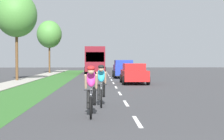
{
  "coord_description": "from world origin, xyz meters",
  "views": [
    {
      "loc": [
        -1.07,
        -3.21,
        1.73
      ],
      "look_at": [
        -0.39,
        14.71,
        1.22
      ],
      "focal_mm": 52.5,
      "sensor_mm": 36.0,
      "label": 1
    }
  ],
  "objects": [
    {
      "name": "street_tree_near",
      "position": [
        -8.15,
        25.07,
        5.63
      ],
      "size": [
        3.48,
        3.48,
        7.57
      ],
      "color": "brown",
      "rests_on": "ground_plane"
    },
    {
      "name": "cyclist_lead",
      "position": [
        -1.33,
        6.94,
        0.81
      ],
      "size": [
        0.42,
        1.72,
        1.58
      ],
      "color": "black",
      "rests_on": "ground_plane"
    },
    {
      "name": "sedan_red",
      "position": [
        1.53,
        21.4,
        0.77
      ],
      "size": [
        1.98,
        4.3,
        1.52
      ],
      "color": "red",
      "rests_on": "ground_plane"
    },
    {
      "name": "lane_markings_center",
      "position": [
        0.0,
        24.0,
        0.0
      ],
      "size": [
        0.12,
        53.8,
        0.01
      ],
      "color": "white",
      "rests_on": "ground_plane"
    },
    {
      "name": "bus_maroon",
      "position": [
        -1.62,
        42.35,
        1.98
      ],
      "size": [
        2.78,
        11.6,
        3.48
      ],
      "color": "maroon",
      "rests_on": "ground_plane"
    },
    {
      "name": "ground_plane",
      "position": [
        0.0,
        20.0,
        0.0
      ],
      "size": [
        120.0,
        120.0,
        0.0
      ],
      "primitive_type": "plane",
      "color": "#38383A"
    },
    {
      "name": "pickup_white",
      "position": [
        -1.77,
        60.05,
        0.83
      ],
      "size": [
        2.22,
        5.1,
        1.64
      ],
      "color": "silver",
      "rests_on": "ground_plane"
    },
    {
      "name": "street_tree_far",
      "position": [
        -7.94,
        41.98,
        5.33
      ],
      "size": [
        3.39,
        3.39,
        7.22
      ],
      "color": "brown",
      "rests_on": "ground_plane"
    },
    {
      "name": "cyclist_trailing",
      "position": [
        -1.01,
        9.26,
        0.81
      ],
      "size": [
        0.42,
        1.72,
        1.58
      ],
      "color": "black",
      "rests_on": "ground_plane"
    },
    {
      "name": "grass_verge",
      "position": [
        -5.09,
        20.0,
        0.0
      ],
      "size": [
        2.99,
        70.0,
        0.01
      ],
      "primitive_type": "cube",
      "color": "#2D6026",
      "rests_on": "ground_plane"
    },
    {
      "name": "suv_blue",
      "position": [
        1.36,
        29.8,
        0.95
      ],
      "size": [
        2.15,
        4.7,
        1.79
      ],
      "color": "#23389E",
      "rests_on": "ground_plane"
    },
    {
      "name": "sidewalk_concrete",
      "position": [
        -7.56,
        20.0,
        0.0
      ],
      "size": [
        1.94,
        70.0,
        0.1
      ],
      "primitive_type": "cube",
      "color": "#9E998E",
      "rests_on": "ground_plane"
    }
  ]
}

